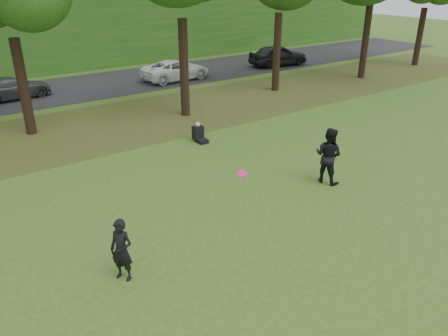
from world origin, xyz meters
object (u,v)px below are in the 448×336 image
player_left (122,250)px  frisbee (242,174)px  player_right (328,155)px  seated_person (199,134)px

player_left → frisbee: frisbee is taller
player_right → player_left: bearing=80.7°
player_right → frisbee: size_ratio=6.78×
seated_person → player_left: bearing=-132.5°
player_right → frisbee: 3.98m
player_right → seated_person: player_right is taller
player_right → frisbee: (-3.93, -0.37, 0.52)m
player_left → frisbee: 3.91m
frisbee → seated_person: (2.47, 6.19, -1.17)m
seated_person → frisbee: bearing=-111.0°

